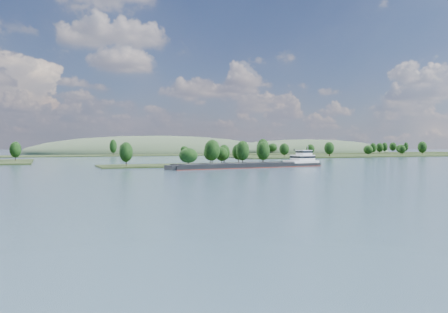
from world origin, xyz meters
name	(u,v)px	position (x,y,z in m)	size (l,w,h in m)	color
ground	(247,172)	(0.00, 120.00, 0.00)	(1800.00, 1800.00, 0.00)	#395264
tree_island	(212,157)	(7.74, 178.94, 4.14)	(100.00, 32.93, 14.84)	black
right_bank	(381,155)	(231.44, 299.45, 1.04)	(320.00, 90.00, 14.88)	black
back_shoreline	(134,155)	(9.81, 399.79, 0.71)	(900.00, 60.00, 16.27)	black
hill_east	(307,152)	(260.00, 470.00, 0.00)	(260.00, 140.00, 36.00)	#374A33
hill_west	(158,153)	(60.00, 500.00, 0.00)	(320.00, 160.00, 44.00)	#374A33
cargo_barge	(259,164)	(21.40, 151.86, 1.39)	(82.13, 19.19, 11.03)	black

